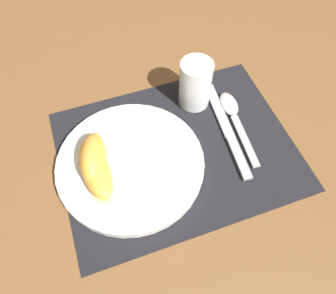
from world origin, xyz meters
name	(u,v)px	position (x,y,z in m)	size (l,w,h in m)	color
ground_plane	(177,150)	(0.00, 0.00, 0.00)	(3.00, 3.00, 0.00)	brown
placemat	(177,150)	(0.00, 0.00, 0.00)	(0.43, 0.33, 0.00)	black
plate	(131,164)	(-0.09, -0.01, 0.01)	(0.26, 0.26, 0.02)	white
juice_glass	(195,86)	(0.07, 0.10, 0.05)	(0.06, 0.06, 0.10)	silver
knife	(228,131)	(0.11, 0.01, 0.01)	(0.04, 0.23, 0.01)	#BCBCC1
spoon	(233,113)	(0.13, 0.04, 0.01)	(0.04, 0.18, 0.01)	#BCBCC1
fork	(138,153)	(-0.07, 0.01, 0.02)	(0.19, 0.09, 0.00)	#BCBCC1
citrus_wedge_0	(93,158)	(-0.15, 0.01, 0.04)	(0.07, 0.11, 0.05)	#F4DB84
citrus_wedge_1	(95,170)	(-0.15, -0.01, 0.03)	(0.06, 0.13, 0.03)	#F4DB84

